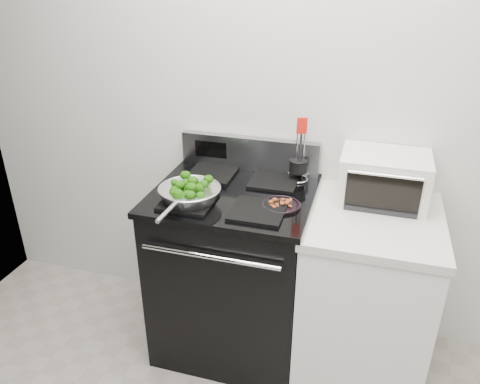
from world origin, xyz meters
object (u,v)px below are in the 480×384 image
at_px(utensil_holder, 298,169).
at_px(toaster_oven, 384,178).
at_px(skillet, 189,193).
at_px(gas_range, 234,269).
at_px(bacon_plate, 281,203).

bearing_deg(utensil_holder, toaster_oven, -22.89).
height_order(skillet, utensil_holder, utensil_holder).
bearing_deg(gas_range, utensil_holder, 38.83).
xyz_separation_m(skillet, bacon_plate, (0.42, 0.08, -0.03)).
xyz_separation_m(bacon_plate, toaster_oven, (0.44, 0.26, 0.07)).
xyz_separation_m(gas_range, toaster_oven, (0.70, 0.17, 0.55)).
xyz_separation_m(skillet, toaster_oven, (0.87, 0.34, 0.04)).
bearing_deg(toaster_oven, gas_range, -165.50).
xyz_separation_m(bacon_plate, utensil_holder, (0.02, 0.31, 0.04)).
bearing_deg(skillet, gas_range, 48.30).
distance_m(skillet, toaster_oven, 0.93).
distance_m(gas_range, bacon_plate, 0.55).
relative_size(gas_range, toaster_oven, 2.72).
bearing_deg(gas_range, toaster_oven, 13.88).
bearing_deg(utensil_holder, gas_range, -157.06).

